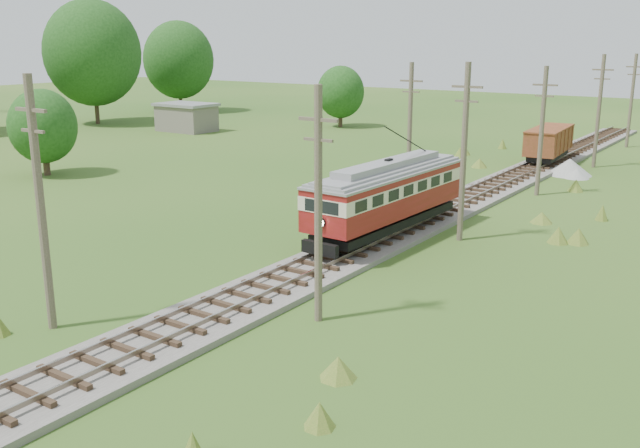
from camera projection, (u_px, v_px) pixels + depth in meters
The scene contains 16 objects.
railbed_main at pixel (429, 216), 40.88m from camera, with size 3.60×96.00×0.57m.
streetcar at pixel (388, 191), 36.36m from camera, with size 3.11×11.80×5.36m.
gondola at pixel (549, 142), 57.93m from camera, with size 3.06×7.72×2.51m.
gravel_pile at pixel (571, 168), 53.88m from camera, with size 3.45×3.66×1.25m.
utility_pole_r_2 at pixel (318, 204), 25.24m from camera, with size 1.60×0.30×8.60m.
utility_pole_r_3 at pixel (464, 151), 35.61m from camera, with size 1.60×0.30×9.00m.
utility_pole_r_4 at pixel (542, 130), 46.17m from camera, with size 1.60×0.30×8.40m.
utility_pole_r_5 at pixel (599, 110), 56.26m from camera, with size 1.60×0.30×8.90m.
utility_pole_r_6 at pixel (632, 100), 66.77m from camera, with size 1.60×0.30×8.70m.
utility_pole_l_a at pixel (40, 203), 24.50m from camera, with size 1.60×0.30×9.00m.
utility_pole_l_b at pixel (410, 127), 47.06m from camera, with size 1.60×0.30×8.60m.
tree_left_4 at pixel (92, 53), 84.29m from camera, with size 11.34×11.34×14.61m.
tree_left_5 at pixel (179, 60), 98.47m from camera, with size 9.66×9.66×12.44m.
tree_mid_a at pixel (341, 92), 82.35m from camera, with size 5.46×5.46×7.03m.
tree_mid_c at pixel (43, 126), 53.20m from camera, with size 5.04×5.04×6.49m.
shed at pixel (186, 117), 79.16m from camera, with size 6.40×4.40×3.10m.
Camera 1 is at (17.25, -2.25, 10.14)m, focal length 40.00 mm.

